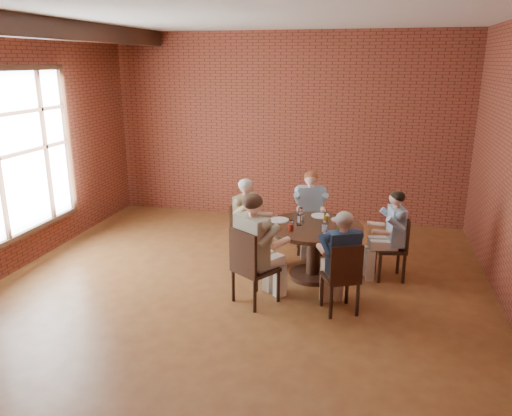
% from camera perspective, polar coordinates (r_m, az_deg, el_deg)
% --- Properties ---
extents(floor, '(7.00, 7.00, 0.00)m').
position_cam_1_polar(floor, '(6.46, -2.55, -10.02)').
color(floor, brown).
rests_on(floor, ground).
extents(ceiling, '(7.00, 7.00, 0.00)m').
position_cam_1_polar(ceiling, '(5.80, -3.01, 21.59)').
color(ceiling, silver).
rests_on(ceiling, wall_back).
extents(wall_back, '(7.00, 0.00, 7.00)m').
position_cam_1_polar(wall_back, '(9.27, 3.35, 9.14)').
color(wall_back, brown).
rests_on(wall_back, ground).
extents(wall_front, '(7.00, 0.00, 7.00)m').
position_cam_1_polar(wall_front, '(2.87, -22.89, -9.23)').
color(wall_front, brown).
rests_on(wall_front, ground).
extents(ceiling_beam, '(0.22, 6.90, 0.26)m').
position_cam_1_polar(ceiling_beam, '(6.89, -24.04, 18.38)').
color(ceiling_beam, black).
rests_on(ceiling_beam, ceiling).
extents(window, '(0.10, 2.16, 2.36)m').
position_cam_1_polar(window, '(7.74, -25.20, 5.78)').
color(window, white).
rests_on(window, wall_left).
extents(dining_table, '(1.31, 1.31, 0.75)m').
position_cam_1_polar(dining_table, '(6.83, 6.61, -3.77)').
color(dining_table, black).
rests_on(dining_table, floor).
extents(chair_a, '(0.45, 0.45, 0.89)m').
position_cam_1_polar(chair_a, '(7.03, 15.70, -4.10)').
color(chair_a, black).
rests_on(chair_a, floor).
extents(diner_a, '(0.66, 0.58, 1.24)m').
position_cam_1_polar(diner_a, '(6.96, 15.21, -3.07)').
color(diner_a, teal).
rests_on(diner_a, floor).
extents(chair_b, '(0.47, 0.47, 0.91)m').
position_cam_1_polar(chair_b, '(7.82, 6.14, -1.38)').
color(chair_b, black).
rests_on(chair_b, floor).
extents(diner_b, '(0.60, 0.69, 1.27)m').
position_cam_1_polar(diner_b, '(7.70, 6.20, -0.55)').
color(diner_b, gray).
rests_on(diner_b, floor).
extents(chair_c, '(0.49, 0.49, 0.90)m').
position_cam_1_polar(chair_c, '(7.32, -1.41, -2.58)').
color(chair_c, black).
rests_on(chair_c, floor).
extents(diner_c, '(0.71, 0.63, 1.27)m').
position_cam_1_polar(diner_c, '(7.23, -0.90, -1.62)').
color(diner_c, brown).
rests_on(diner_c, floor).
extents(chair_d, '(0.63, 0.63, 0.97)m').
position_cam_1_polar(chair_d, '(6.05, -0.69, -6.46)').
color(chair_d, black).
rests_on(chair_d, floor).
extents(diner_d, '(0.85, 0.89, 1.39)m').
position_cam_1_polar(diner_d, '(6.04, -0.04, -4.72)').
color(diner_d, tan).
rests_on(diner_d, floor).
extents(chair_e, '(0.51, 0.51, 0.89)m').
position_cam_1_polar(chair_e, '(5.92, 9.88, -7.63)').
color(chair_e, black).
rests_on(chair_e, floor).
extents(diner_e, '(0.68, 0.74, 1.25)m').
position_cam_1_polar(diner_e, '(5.93, 9.68, -6.14)').
color(diner_e, '#182A45').
rests_on(diner_e, floor).
extents(plate_a, '(0.26, 0.26, 0.01)m').
position_cam_1_polar(plate_a, '(7.03, 9.63, -1.34)').
color(plate_a, white).
rests_on(plate_a, dining_table).
extents(plate_b, '(0.26, 0.26, 0.01)m').
position_cam_1_polar(plate_b, '(7.17, 7.36, -0.89)').
color(plate_b, white).
rests_on(plate_b, dining_table).
extents(plate_c, '(0.26, 0.26, 0.01)m').
position_cam_1_polar(plate_c, '(6.93, 2.70, -1.37)').
color(plate_c, white).
rests_on(plate_c, dining_table).
extents(plate_d, '(0.26, 0.26, 0.01)m').
position_cam_1_polar(plate_d, '(6.36, 8.55, -3.21)').
color(plate_d, white).
rests_on(plate_d, dining_table).
extents(glass_a, '(0.07, 0.07, 0.14)m').
position_cam_1_polar(glass_a, '(6.78, 9.50, -1.46)').
color(glass_a, white).
rests_on(glass_a, dining_table).
extents(glass_b, '(0.07, 0.07, 0.14)m').
position_cam_1_polar(glass_b, '(6.90, 8.02, -1.07)').
color(glass_b, white).
rests_on(glass_b, dining_table).
extents(glass_c, '(0.07, 0.07, 0.14)m').
position_cam_1_polar(glass_c, '(7.07, 5.10, -0.53)').
color(glass_c, white).
rests_on(glass_c, dining_table).
extents(glass_d, '(0.07, 0.07, 0.14)m').
position_cam_1_polar(glass_d, '(6.87, 5.24, -1.04)').
color(glass_d, white).
rests_on(glass_d, dining_table).
extents(glass_e, '(0.07, 0.07, 0.14)m').
position_cam_1_polar(glass_e, '(6.74, 4.97, -1.38)').
color(glass_e, white).
rests_on(glass_e, dining_table).
extents(glass_f, '(0.07, 0.07, 0.14)m').
position_cam_1_polar(glass_f, '(6.50, 4.01, -2.05)').
color(glass_f, white).
rests_on(glass_f, dining_table).
extents(glass_g, '(0.07, 0.07, 0.14)m').
position_cam_1_polar(glass_g, '(6.52, 7.85, -2.10)').
color(glass_g, white).
rests_on(glass_g, dining_table).
extents(glass_h, '(0.07, 0.07, 0.14)m').
position_cam_1_polar(glass_h, '(6.51, 9.51, -2.20)').
color(glass_h, white).
rests_on(glass_h, dining_table).
extents(smartphone, '(0.08, 0.15, 0.01)m').
position_cam_1_polar(smartphone, '(6.44, 8.31, -2.98)').
color(smartphone, black).
rests_on(smartphone, dining_table).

